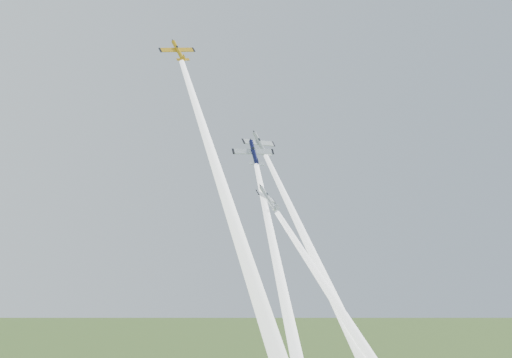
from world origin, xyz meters
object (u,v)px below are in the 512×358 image
plane_silver_low (268,198)px  plane_yellow (178,51)px  plane_navy (254,153)px  plane_silver_right (260,144)px

plane_silver_low → plane_yellow: bearing=120.0°
plane_yellow → plane_navy: bearing=-0.8°
plane_yellow → plane_silver_right: 26.08m
plane_yellow → plane_navy: size_ratio=0.85×
plane_silver_low → plane_silver_right: bearing=32.6°
plane_yellow → plane_silver_low: bearing=-26.7°
plane_silver_right → plane_silver_low: plane_silver_right is taller
plane_silver_right → plane_silver_low: bearing=-121.6°
plane_navy → plane_silver_right: (5.74, 5.07, 3.26)m
plane_yellow → plane_silver_low: 32.19m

